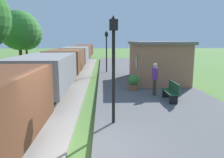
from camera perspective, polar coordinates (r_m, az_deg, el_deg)
ground_plane at (r=6.36m, az=-7.11°, el=-19.51°), size 160.00×160.00×0.00m
platform_slab at (r=6.84m, az=22.02°, el=-16.81°), size 6.00×60.00×0.25m
rail_near at (r=6.62m, az=-22.50°, el=-17.14°), size 0.07×60.00×0.14m
freight_train at (r=21.17m, az=-10.43°, el=5.24°), size 2.50×39.20×2.12m
station_hut at (r=16.13m, az=11.51°, el=4.64°), size 3.50×5.80×2.78m
bench_near_hut at (r=10.89m, az=15.21°, el=-3.06°), size 0.42×1.50×0.91m
bench_down_platform at (r=20.20m, az=6.91°, el=3.18°), size 0.42×1.50×0.91m
person_waiting at (r=11.70m, az=11.09°, el=0.32°), size 0.24×0.38×1.71m
potted_planter at (r=12.84m, az=5.67°, el=-0.77°), size 0.64×0.64×0.92m
lamp_post_near at (r=7.38m, az=0.40°, el=7.51°), size 0.28×0.28×3.70m
lamp_post_far at (r=19.77m, az=-1.45°, el=9.15°), size 0.28×0.28×3.70m
tree_field_left at (r=21.54m, az=-23.14°, el=11.61°), size 3.52×3.52×5.77m
tree_field_distant at (r=30.07m, az=-21.68°, el=10.95°), size 4.12×4.12×6.01m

